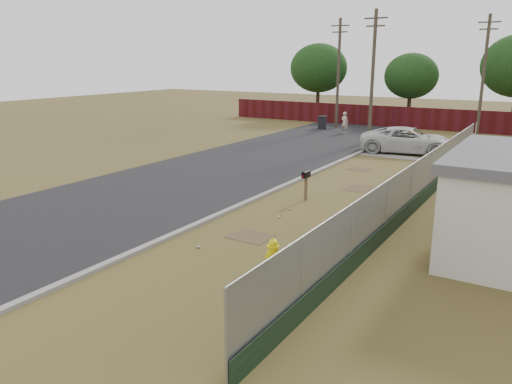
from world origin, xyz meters
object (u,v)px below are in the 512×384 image
Objects in this scene: mailbox at (306,177)px; trash_bin at (322,122)px; fire_hydrant at (273,255)px; pedestrian at (345,123)px; pickup_truck at (408,140)px.

mailbox reaches higher than trash_bin.
trash_bin is (-8.58, 20.81, -0.44)m from mailbox.
pedestrian is at bearing 107.65° from fire_hydrant.
pickup_truck is (0.69, 13.23, -0.19)m from mailbox.
fire_hydrant is at bearing -71.15° from mailbox.
pedestrian is at bearing 107.22° from mailbox.
pedestrian is 3.02m from trash_bin.
pedestrian is at bearing 35.52° from pickup_truck.
pedestrian is (-8.36, 26.26, 0.41)m from fire_hydrant.
pickup_truck is 3.40× the size of pedestrian.
pedestrian reaches higher than trash_bin.
pickup_truck reaches higher than trash_bin.
mailbox is 1.16× the size of trash_bin.
fire_hydrant is 0.88× the size of trash_bin.
fire_hydrant is 7.38m from mailbox.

